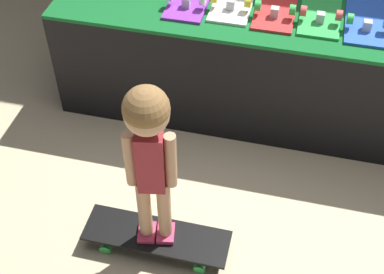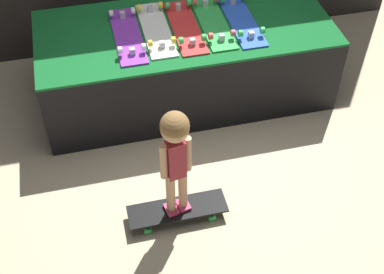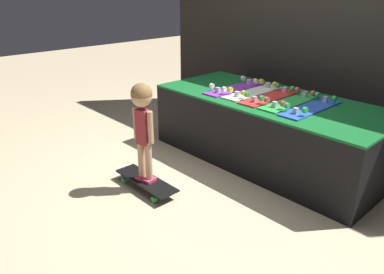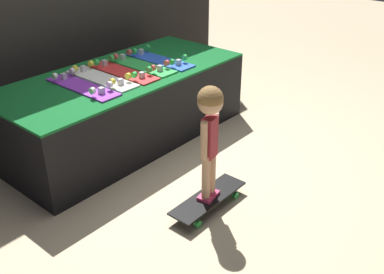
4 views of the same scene
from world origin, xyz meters
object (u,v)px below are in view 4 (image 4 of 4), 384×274
skateboard_purple_on_rack (82,86)px  skateboard_red_on_rack (123,71)px  skateboard_green_on_rack (141,65)px  skateboard_on_floor (208,199)px  child (210,123)px  skateboard_blue_on_rack (159,59)px  skateboard_white_on_rack (101,78)px

skateboard_purple_on_rack → skateboard_red_on_rack: (0.45, 0.01, 0.00)m
skateboard_red_on_rack → skateboard_green_on_rack: same height
skateboard_on_floor → skateboard_green_on_rack: bearing=65.6°
skateboard_purple_on_rack → child: 1.25m
skateboard_purple_on_rack → skateboard_green_on_rack: (0.67, 0.02, 0.00)m
skateboard_purple_on_rack → skateboard_green_on_rack: size_ratio=1.00×
skateboard_blue_on_rack → skateboard_purple_on_rack: bearing=179.9°
skateboard_red_on_rack → skateboard_blue_on_rack: 0.45m
skateboard_purple_on_rack → skateboard_on_floor: size_ratio=1.10×
skateboard_blue_on_rack → skateboard_green_on_rack: bearing=175.4°
skateboard_green_on_rack → skateboard_on_floor: size_ratio=1.10×
skateboard_green_on_rack → child: size_ratio=0.86×
skateboard_red_on_rack → skateboard_blue_on_rack: size_ratio=1.00×
skateboard_purple_on_rack → skateboard_white_on_rack: size_ratio=1.00×
skateboard_white_on_rack → skateboard_on_floor: 1.42m
skateboard_white_on_rack → skateboard_red_on_rack: same height
skateboard_on_floor → child: 0.62m
skateboard_green_on_rack → child: 1.39m
skateboard_on_floor → child: bearing=-116.6°
child → skateboard_green_on_rack: bearing=55.1°
skateboard_white_on_rack → skateboard_green_on_rack: bearing=-1.8°
skateboard_white_on_rack → skateboard_on_floor: (-0.12, -1.28, -0.60)m
skateboard_blue_on_rack → child: (-0.80, -1.25, 0.03)m
skateboard_blue_on_rack → child: child is taller
child → skateboard_purple_on_rack: bearing=84.2°
skateboard_white_on_rack → skateboard_blue_on_rack: (0.67, -0.03, 0.00)m
skateboard_red_on_rack → skateboard_green_on_rack: (0.22, 0.00, 0.00)m
skateboard_on_floor → skateboard_white_on_rack: bearing=84.5°
skateboard_white_on_rack → skateboard_blue_on_rack: size_ratio=1.00×
skateboard_red_on_rack → skateboard_on_floor: 1.44m
skateboard_purple_on_rack → skateboard_white_on_rack: (0.22, 0.03, 0.00)m
skateboard_green_on_rack → skateboard_blue_on_rack: same height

